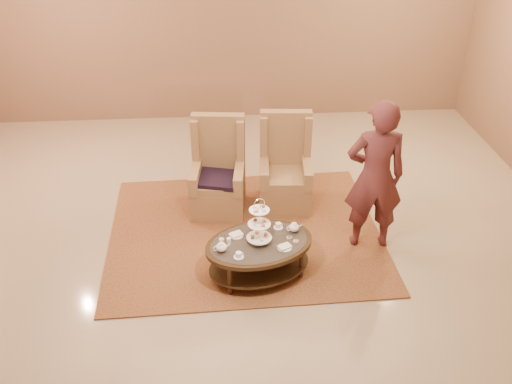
{
  "coord_description": "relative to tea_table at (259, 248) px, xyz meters",
  "views": [
    {
      "loc": [
        -0.27,
        -5.23,
        4.04
      ],
      "look_at": [
        0.14,
        0.2,
        0.73
      ],
      "focal_mm": 40.0,
      "sensor_mm": 36.0,
      "label": 1
    }
  ],
  "objects": [
    {
      "name": "rug",
      "position": [
        -0.11,
        0.8,
        -0.35
      ],
      "size": [
        3.31,
        2.79,
        0.02
      ],
      "rotation": [
        0.0,
        0.0,
        0.03
      ],
      "color": "#8E5E32",
      "rests_on": "ground"
    },
    {
      "name": "ceiling",
      "position": [
        -0.13,
        0.34,
        -0.36
      ],
      "size": [
        8.0,
        8.0,
        0.02
      ],
      "primitive_type": "cube",
      "color": "white",
      "rests_on": "ground"
    },
    {
      "name": "person",
      "position": [
        1.32,
        0.48,
        0.55
      ],
      "size": [
        0.69,
        0.48,
        1.82
      ],
      "rotation": [
        0.0,
        0.0,
        3.08
      ],
      "color": "#512325",
      "rests_on": "ground"
    },
    {
      "name": "wall_back",
      "position": [
        -0.13,
        4.34,
        1.39
      ],
      "size": [
        8.0,
        0.04,
        3.5
      ],
      "primitive_type": "cube",
      "color": "#8B644C",
      "rests_on": "ground"
    },
    {
      "name": "tea_table",
      "position": [
        0.0,
        0.0,
        0.0
      ],
      "size": [
        1.35,
        1.1,
        0.98
      ],
      "rotation": [
        0.0,
        0.0,
        0.28
      ],
      "color": "black",
      "rests_on": "ground"
    },
    {
      "name": "ground",
      "position": [
        -0.13,
        0.34,
        -0.36
      ],
      "size": [
        8.0,
        8.0,
        0.0
      ],
      "primitive_type": "plane",
      "color": "tan",
      "rests_on": "ground"
    },
    {
      "name": "armchair_right",
      "position": [
        0.45,
        1.48,
        0.05
      ],
      "size": [
        0.7,
        0.73,
        1.21
      ],
      "rotation": [
        0.0,
        0.0,
        -0.08
      ],
      "color": "#9D7449",
      "rests_on": "ground"
    },
    {
      "name": "armchair_left",
      "position": [
        -0.41,
        1.41,
        0.06
      ],
      "size": [
        0.73,
        0.75,
        1.22
      ],
      "rotation": [
        0.0,
        0.0,
        -0.11
      ],
      "color": "#9D7449",
      "rests_on": "ground"
    }
  ]
}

